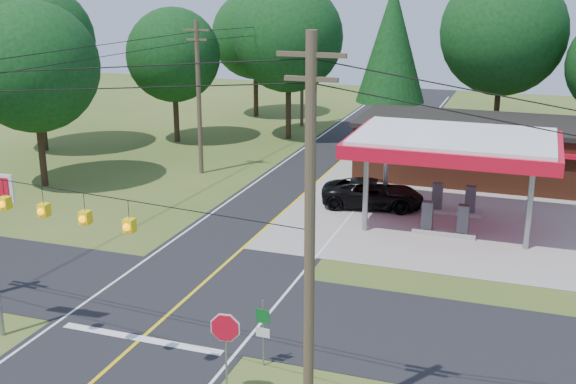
% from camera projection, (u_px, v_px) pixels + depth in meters
% --- Properties ---
extents(ground, '(120.00, 120.00, 0.00)m').
position_uv_depth(ground, '(186.00, 299.00, 29.63)').
color(ground, '#3B541D').
rests_on(ground, ground).
extents(main_highway, '(8.00, 120.00, 0.02)m').
position_uv_depth(main_highway, '(186.00, 299.00, 29.62)').
color(main_highway, black).
rests_on(main_highway, ground).
extents(cross_road, '(70.00, 7.00, 0.02)m').
position_uv_depth(cross_road, '(186.00, 299.00, 29.62)').
color(cross_road, black).
rests_on(cross_road, ground).
extents(lane_center_yellow, '(0.15, 110.00, 0.00)m').
position_uv_depth(lane_center_yellow, '(186.00, 298.00, 29.62)').
color(lane_center_yellow, yellow).
rests_on(lane_center_yellow, main_highway).
extents(gas_canopy, '(10.60, 7.40, 4.88)m').
position_uv_depth(gas_canopy, '(454.00, 146.00, 37.29)').
color(gas_canopy, gray).
rests_on(gas_canopy, ground).
extents(convenience_store, '(16.40, 7.55, 3.80)m').
position_uv_depth(convenience_store, '(486.00, 149.00, 46.68)').
color(convenience_store, brown).
rests_on(convenience_store, ground).
extents(utility_pole_near_right, '(1.80, 0.30, 11.50)m').
position_uv_depth(utility_pole_near_right, '(310.00, 242.00, 19.21)').
color(utility_pole_near_right, '#473828').
rests_on(utility_pole_near_right, ground).
extents(utility_pole_far_left, '(1.80, 0.30, 10.00)m').
position_uv_depth(utility_pole_far_left, '(199.00, 96.00, 46.90)').
color(utility_pole_far_left, '#473828').
rests_on(utility_pole_far_left, ground).
extents(utility_pole_north, '(0.30, 0.30, 9.50)m').
position_uv_depth(utility_pole_north, '(302.00, 72.00, 61.92)').
color(utility_pole_north, '#473828').
rests_on(utility_pole_north, ground).
extents(overhead_beacons, '(17.04, 2.04, 1.03)m').
position_uv_depth(overhead_beacons, '(62.00, 192.00, 22.72)').
color(overhead_beacons, black).
rests_on(overhead_beacons, ground).
extents(treeline_backdrop, '(70.27, 51.59, 13.30)m').
position_uv_depth(treeline_backdrop, '(354.00, 56.00, 48.89)').
color(treeline_backdrop, '#332316').
rests_on(treeline_backdrop, ground).
extents(suv_car, '(6.49, 6.49, 1.60)m').
position_uv_depth(suv_car, '(373.00, 194.00, 41.08)').
color(suv_car, black).
rests_on(suv_car, ground).
extents(octagonal_stop_sign, '(0.99, 0.19, 2.92)m').
position_uv_depth(octagonal_stop_sign, '(225.00, 334.00, 22.13)').
color(octagonal_stop_sign, gray).
rests_on(octagonal_stop_sign, ground).
extents(route_sign_post, '(0.50, 0.09, 2.42)m').
position_uv_depth(route_sign_post, '(263.00, 327.00, 24.17)').
color(route_sign_post, gray).
rests_on(route_sign_post, ground).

